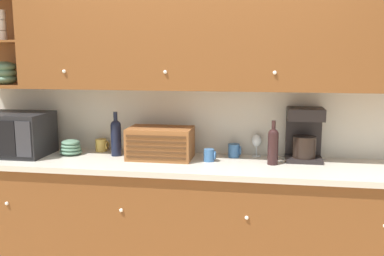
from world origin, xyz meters
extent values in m
cube|color=silver|center=(0.00, 0.03, 1.30)|extent=(5.81, 0.06, 2.60)
cube|color=brown|center=(0.00, -0.30, 0.44)|extent=(3.41, 0.60, 0.87)
cube|color=beige|center=(0.00, -0.32, 0.89)|extent=(3.43, 0.63, 0.04)
sphere|color=white|center=(-1.28, -0.61, 0.63)|extent=(0.03, 0.03, 0.03)
sphere|color=white|center=(-0.43, -0.61, 0.63)|extent=(0.03, 0.03, 0.03)
sphere|color=white|center=(0.43, -0.61, 0.63)|extent=(0.03, 0.03, 0.03)
cube|color=beige|center=(0.00, -0.01, 1.17)|extent=(3.41, 0.01, 0.52)
cube|color=brown|center=(0.21, -0.18, 1.79)|extent=(2.99, 0.36, 0.73)
cube|color=brown|center=(-1.50, -0.01, 1.79)|extent=(0.42, 0.02, 0.73)
cube|color=brown|center=(-1.50, -0.18, 1.44)|extent=(0.42, 0.36, 0.02)
cube|color=brown|center=(-1.50, -0.18, 1.78)|extent=(0.42, 0.36, 0.02)
sphere|color=white|center=(-0.91, -0.36, 1.56)|extent=(0.03, 0.03, 0.03)
sphere|color=white|center=(-0.16, -0.36, 1.56)|extent=(0.03, 0.03, 0.03)
sphere|color=white|center=(0.58, -0.36, 1.56)|extent=(0.03, 0.03, 0.03)
ellipsoid|color=slate|center=(-1.50, -0.18, 1.49)|extent=(0.18, 0.18, 0.08)
ellipsoid|color=slate|center=(-1.50, -0.18, 1.54)|extent=(0.18, 0.18, 0.08)
ellipsoid|color=slate|center=(-1.50, -0.18, 1.59)|extent=(0.18, 0.18, 0.08)
cylinder|color=silver|center=(-1.50, -0.18, 1.83)|extent=(0.07, 0.07, 0.08)
cylinder|color=silver|center=(-1.50, -0.18, 1.90)|extent=(0.07, 0.07, 0.08)
cylinder|color=silver|center=(-1.50, -0.18, 1.98)|extent=(0.07, 0.07, 0.08)
cube|color=black|center=(-1.38, -0.30, 1.08)|extent=(0.54, 0.38, 0.33)
cube|color=#2D2D33|center=(-1.19, -0.49, 1.08)|extent=(0.12, 0.01, 0.26)
ellipsoid|color=slate|center=(-0.95, -0.23, 0.94)|extent=(0.17, 0.17, 0.04)
ellipsoid|color=slate|center=(-0.95, -0.23, 0.96)|extent=(0.16, 0.16, 0.04)
ellipsoid|color=slate|center=(-0.95, -0.23, 0.99)|extent=(0.15, 0.15, 0.05)
ellipsoid|color=slate|center=(-0.95, -0.23, 1.01)|extent=(0.14, 0.14, 0.04)
cylinder|color=gold|center=(-0.77, -0.07, 0.96)|extent=(0.09, 0.09, 0.10)
torus|color=gold|center=(-0.72, -0.07, 0.96)|extent=(0.01, 0.07, 0.07)
cylinder|color=black|center=(-0.59, -0.20, 1.03)|extent=(0.08, 0.08, 0.23)
sphere|color=black|center=(-0.59, -0.20, 1.15)|extent=(0.08, 0.08, 0.08)
cylinder|color=black|center=(-0.59, -0.20, 1.21)|extent=(0.03, 0.03, 0.08)
cube|color=brown|center=(-0.23, -0.24, 1.03)|extent=(0.47, 0.29, 0.23)
cube|color=#4B2C16|center=(-0.23, -0.39, 0.96)|extent=(0.44, 0.01, 0.02)
cube|color=#4B2C16|center=(-0.23, -0.39, 0.99)|extent=(0.44, 0.01, 0.02)
cube|color=#4B2C16|center=(-0.23, -0.39, 1.03)|extent=(0.44, 0.01, 0.02)
cube|color=#4B2C16|center=(-0.23, -0.39, 1.07)|extent=(0.44, 0.01, 0.02)
cube|color=#4B2C16|center=(-0.23, -0.39, 1.11)|extent=(0.44, 0.01, 0.02)
cylinder|color=#38669E|center=(0.13, -0.27, 0.96)|extent=(0.08, 0.08, 0.09)
torus|color=#38669E|center=(0.18, -0.27, 0.96)|extent=(0.01, 0.06, 0.06)
cylinder|color=#38669E|center=(0.30, -0.11, 0.96)|extent=(0.09, 0.09, 0.10)
torus|color=#38669E|center=(0.35, -0.11, 0.97)|extent=(0.01, 0.07, 0.07)
cylinder|color=silver|center=(0.47, -0.06, 0.92)|extent=(0.07, 0.07, 0.01)
cylinder|color=silver|center=(0.47, -0.06, 0.95)|extent=(0.01, 0.01, 0.07)
ellipsoid|color=silver|center=(0.47, -0.06, 1.04)|extent=(0.07, 0.07, 0.10)
cylinder|color=black|center=(0.59, -0.29, 1.02)|extent=(0.07, 0.07, 0.22)
sphere|color=black|center=(0.59, -0.29, 1.13)|extent=(0.07, 0.07, 0.07)
cylinder|color=black|center=(0.59, -0.29, 1.19)|extent=(0.03, 0.03, 0.07)
cube|color=black|center=(0.82, -0.15, 0.93)|extent=(0.26, 0.22, 0.03)
cylinder|color=black|center=(0.82, -0.16, 1.02)|extent=(0.17, 0.17, 0.16)
cube|color=black|center=(0.82, -0.06, 1.11)|extent=(0.26, 0.05, 0.39)
cube|color=black|center=(0.82, -0.15, 1.26)|extent=(0.26, 0.22, 0.09)
camera|label=1|loc=(0.50, -3.28, 1.67)|focal=40.00mm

